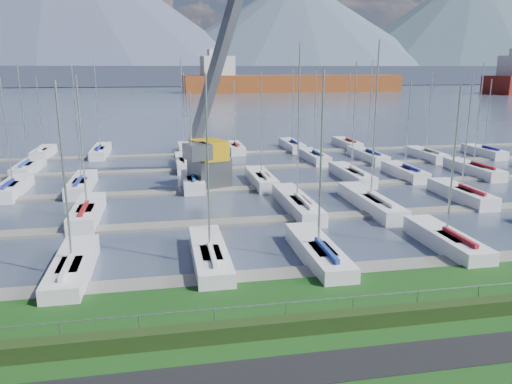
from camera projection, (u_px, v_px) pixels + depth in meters
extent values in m
cube|color=black|center=(331.00, 366.00, 18.46)|extent=(160.00, 2.00, 0.04)
cube|color=#414C60|center=(171.00, 89.00, 269.34)|extent=(800.00, 540.00, 0.20)
cube|color=#1F3312|center=(311.00, 324.00, 20.86)|extent=(80.00, 0.70, 0.70)
cylinder|color=gray|center=(309.00, 301.00, 21.03)|extent=(80.00, 0.04, 0.04)
cube|color=#3D4659|center=(168.00, 75.00, 334.54)|extent=(900.00, 80.00, 12.00)
cone|color=#485069|center=(56.00, 4.00, 374.46)|extent=(340.00, 340.00, 115.00)
cone|color=#4A586C|center=(297.00, 29.00, 421.78)|extent=(300.00, 300.00, 85.00)
cone|color=#425461|center=(472.00, 24.00, 460.07)|extent=(320.00, 320.00, 100.00)
cube|color=slate|center=(276.00, 276.00, 27.10)|extent=(90.00, 1.60, 0.25)
cube|color=slate|center=(246.00, 222.00, 36.63)|extent=(90.00, 1.60, 0.25)
cube|color=gray|center=(228.00, 190.00, 46.17)|extent=(90.00, 1.60, 0.25)
cube|color=gray|center=(216.00, 169.00, 55.70)|extent=(90.00, 1.60, 0.25)
cube|color=slate|center=(208.00, 154.00, 65.24)|extent=(90.00, 1.60, 0.25)
cube|color=#4F5156|center=(209.00, 172.00, 47.14)|extent=(4.12, 4.12, 2.60)
cube|color=#CB940B|center=(209.00, 150.00, 46.64)|extent=(3.63, 4.10, 1.80)
cube|color=slate|center=(221.00, 52.00, 49.08)|extent=(6.56, 10.17, 19.89)
cube|color=#56585D|center=(198.00, 152.00, 44.47)|extent=(2.64, 2.76, 1.40)
cube|color=brown|center=(293.00, 86.00, 238.47)|extent=(105.87, 24.25, 10.00)
cube|color=silver|center=(217.00, 70.00, 227.96)|extent=(14.81, 14.81, 12.00)
cube|color=silver|center=(217.00, 54.00, 226.27)|extent=(8.46, 8.46, 4.00)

